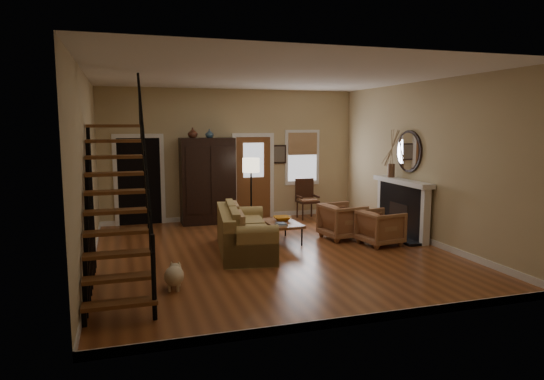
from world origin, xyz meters
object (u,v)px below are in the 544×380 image
object	(u,v)px
sofa	(245,231)
floor_lamp	(251,195)
side_chair	(307,199)
armchair_left	(380,228)
armoire	(207,181)
armchair_right	(342,221)
coffee_table	(282,232)

from	to	relation	value
sofa	floor_lamp	size ratio (longest dim) A/B	1.31
side_chair	armchair_left	bearing A→B (deg)	-82.23
floor_lamp	sofa	bearing A→B (deg)	-108.71
armoire	armchair_right	distance (m)	3.56
armoire	side_chair	xyz separation A→B (m)	(2.55, -0.20, -0.54)
sofa	armchair_left	xyz separation A→B (m)	(2.76, -0.24, -0.05)
floor_lamp	armchair_right	bearing A→B (deg)	-37.19
armoire	sofa	xyz separation A→B (m)	(0.20, -2.95, -0.64)
armchair_left	floor_lamp	bearing A→B (deg)	39.17
armchair_left	armchair_right	bearing A→B (deg)	26.66
coffee_table	sofa	bearing A→B (deg)	-147.78
armchair_left	side_chair	size ratio (longest dim) A/B	0.76
sofa	floor_lamp	xyz separation A→B (m)	(0.59, 1.74, 0.43)
floor_lamp	coffee_table	bearing A→B (deg)	-72.52
armchair_left	floor_lamp	distance (m)	2.98
sofa	armchair_left	bearing A→B (deg)	3.08
sofa	floor_lamp	bearing A→B (deg)	79.43
armoire	floor_lamp	xyz separation A→B (m)	(0.78, -1.21, -0.21)
armchair_left	side_chair	bearing A→B (deg)	-0.69
armoire	coffee_table	xyz separation A→B (m)	(1.14, -2.36, -0.84)
coffee_table	side_chair	bearing A→B (deg)	56.88
coffee_table	side_chair	size ratio (longest dim) A/B	1.05
side_chair	armchair_right	bearing A→B (deg)	-92.36
armchair_left	armchair_right	xyz separation A→B (m)	(-0.50, 0.72, 0.02)
armchair_left	armchair_right	distance (m)	0.87
armoire	coffee_table	bearing A→B (deg)	-64.09
armchair_right	side_chair	xyz separation A→B (m)	(0.09, 2.28, 0.13)
armoire	sofa	world-z (taller)	armoire
armoire	armchair_right	xyz separation A→B (m)	(2.46, -2.48, -0.67)
armoire	armchair_left	bearing A→B (deg)	-47.22
armoire	armchair_left	world-z (taller)	armoire
armoire	side_chair	size ratio (longest dim) A/B	2.06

